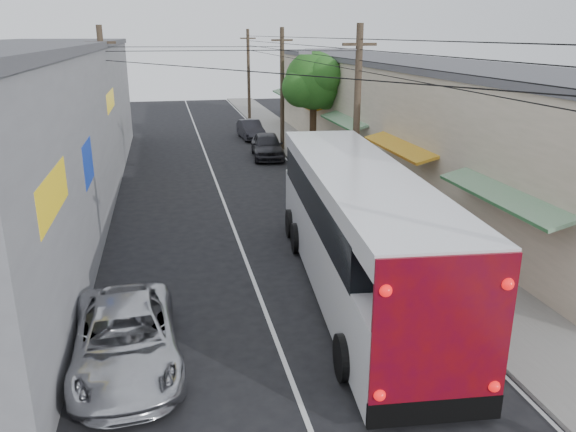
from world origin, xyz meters
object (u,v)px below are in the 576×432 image
at_px(parked_car_mid, 267,146).
at_px(pedestrian_far, 372,206).
at_px(parked_suv, 324,188).
at_px(parked_car_far, 251,130).
at_px(pedestrian_near, 377,178).
at_px(jeepney, 126,339).
at_px(coach_bus, 356,228).

xyz_separation_m(parked_car_mid, pedestrian_far, (1.80, -14.19, 0.08)).
distance_m(parked_suv, parked_car_far, 17.80).
height_order(parked_suv, parked_car_far, parked_suv).
bearing_deg(parked_car_mid, pedestrian_near, -66.29).
relative_size(parked_car_mid, pedestrian_near, 2.62).
bearing_deg(parked_car_far, jeepney, -107.38).
height_order(jeepney, parked_car_mid, parked_car_mid).
relative_size(coach_bus, jeepney, 2.57).
bearing_deg(parked_suv, jeepney, -117.56).
xyz_separation_m(parked_suv, pedestrian_far, (1.07, -3.48, 0.10)).
height_order(parked_suv, pedestrian_near, pedestrian_near).
bearing_deg(parked_suv, parked_car_mid, 101.03).
bearing_deg(pedestrian_far, jeepney, 51.15).
distance_m(parked_suv, parked_car_mid, 10.74).
distance_m(parked_suv, pedestrian_near, 2.79).
xyz_separation_m(parked_car_far, pedestrian_near, (3.48, -17.33, 0.32)).
distance_m(jeepney, parked_suv, 14.49).
height_order(parked_car_mid, pedestrian_far, pedestrian_far).
bearing_deg(jeepney, parked_suv, 51.58).
distance_m(parked_suv, pedestrian_far, 3.64).
distance_m(parked_car_far, pedestrian_near, 17.68).
distance_m(pedestrian_near, pedestrian_far, 4.28).
bearing_deg(pedestrian_far, parked_car_mid, -73.82).
bearing_deg(parked_suv, pedestrian_far, -65.87).
xyz_separation_m(jeepney, parked_suv, (8.24, 11.92, 0.05)).
height_order(jeepney, pedestrian_far, pedestrian_far).
distance_m(jeepney, parked_car_mid, 23.84).
relative_size(coach_bus, parked_car_far, 3.24).
relative_size(pedestrian_near, pedestrian_far, 1.18).
xyz_separation_m(coach_bus, pedestrian_far, (2.59, 5.44, -1.12)).
relative_size(coach_bus, parked_suv, 2.52).
xyz_separation_m(parked_suv, pedestrian_near, (2.74, 0.46, 0.23)).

